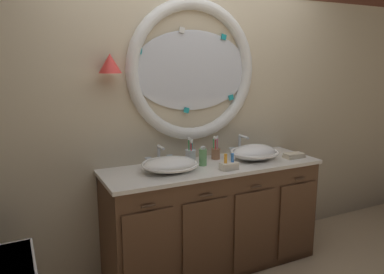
% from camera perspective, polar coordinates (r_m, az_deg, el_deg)
% --- Properties ---
extents(back_wall_assembly, '(6.40, 0.26, 2.60)m').
position_cam_1_polar(back_wall_assembly, '(3.21, -0.07, 4.82)').
color(back_wall_assembly, beige).
rests_on(back_wall_assembly, ground_plane).
extents(vanity_counter, '(1.80, 0.60, 0.89)m').
position_cam_1_polar(vanity_counter, '(3.19, 3.14, -11.90)').
color(vanity_counter, brown).
rests_on(vanity_counter, ground_plane).
extents(sink_basin_left, '(0.44, 0.44, 0.11)m').
position_cam_1_polar(sink_basin_left, '(2.83, -3.39, -4.20)').
color(sink_basin_left, white).
rests_on(sink_basin_left, vanity_counter).
extents(sink_basin_right, '(0.41, 0.41, 0.13)m').
position_cam_1_polar(sink_basin_right, '(3.20, 9.56, -2.31)').
color(sink_basin_right, white).
rests_on(sink_basin_right, vanity_counter).
extents(faucet_set_left, '(0.24, 0.13, 0.16)m').
position_cam_1_polar(faucet_set_left, '(3.03, -5.05, -3.03)').
color(faucet_set_left, silver).
rests_on(faucet_set_left, vanity_counter).
extents(faucet_set_right, '(0.22, 0.15, 0.18)m').
position_cam_1_polar(faucet_set_right, '(3.38, 7.38, -1.41)').
color(faucet_set_right, silver).
rests_on(faucet_set_right, vanity_counter).
extents(toothbrush_holder_left, '(0.09, 0.09, 0.21)m').
position_cam_1_polar(toothbrush_holder_left, '(3.09, -0.23, -2.75)').
color(toothbrush_holder_left, silver).
rests_on(toothbrush_holder_left, vanity_counter).
extents(toothbrush_holder_right, '(0.08, 0.08, 0.20)m').
position_cam_1_polar(toothbrush_holder_right, '(3.20, 3.65, -2.40)').
color(toothbrush_holder_right, '#996647').
rests_on(toothbrush_holder_right, vanity_counter).
extents(soap_dispenser, '(0.06, 0.07, 0.16)m').
position_cam_1_polar(soap_dispenser, '(2.99, 1.67, -3.04)').
color(soap_dispenser, '#6BAD66').
rests_on(soap_dispenser, vanity_counter).
extents(folded_hand_towel, '(0.18, 0.10, 0.04)m').
position_cam_1_polar(folded_hand_towel, '(3.36, 15.31, -2.74)').
color(folded_hand_towel, beige).
rests_on(folded_hand_towel, vanity_counter).
extents(toiletry_basket, '(0.14, 0.08, 0.13)m').
position_cam_1_polar(toiletry_basket, '(2.90, 5.66, -4.31)').
color(toiletry_basket, beige).
rests_on(toiletry_basket, vanity_counter).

